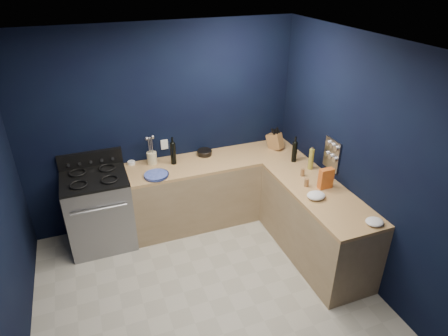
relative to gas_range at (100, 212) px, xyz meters
name	(u,v)px	position (x,y,z in m)	size (l,w,h in m)	color
floor	(209,302)	(0.93, -1.42, -0.47)	(3.50, 3.50, 0.02)	#A9A393
ceiling	(202,50)	(0.93, -1.42, 2.15)	(3.50, 3.50, 0.02)	silver
wall_back	(163,128)	(0.93, 0.34, 0.84)	(3.50, 0.02, 2.60)	black
wall_right	(366,166)	(2.69, -1.42, 0.84)	(0.02, 3.50, 2.60)	black
cab_back	(216,190)	(1.53, 0.02, -0.03)	(2.30, 0.63, 0.86)	#967D5C
top_back	(216,161)	(1.53, 0.02, 0.42)	(2.30, 0.63, 0.04)	olive
cab_right	(315,225)	(2.37, -1.13, -0.03)	(0.63, 1.67, 0.86)	#967D5C
top_right	(320,192)	(2.37, -1.13, 0.42)	(0.63, 1.67, 0.04)	olive
gas_range	(100,212)	(0.00, 0.00, 0.00)	(0.76, 0.66, 0.92)	gray
oven_door	(102,227)	(0.00, -0.32, -0.01)	(0.59, 0.02, 0.42)	black
cooktop	(94,178)	(0.00, 0.00, 0.48)	(0.76, 0.66, 0.03)	black
backguard	(90,159)	(0.00, 0.30, 0.58)	(0.76, 0.06, 0.20)	black
spice_panel	(332,155)	(2.67, -0.87, 0.72)	(0.02, 0.28, 0.38)	gray
wall_outlet	(164,144)	(0.93, 0.32, 0.62)	(0.09, 0.02, 0.13)	white
plate_stack	(156,175)	(0.71, -0.16, 0.46)	(0.28, 0.28, 0.04)	#304598
ramekin	(131,163)	(0.48, 0.27, 0.46)	(0.10, 0.10, 0.04)	white
utensil_crock	(152,158)	(0.73, 0.19, 0.52)	(0.12, 0.12, 0.16)	beige
wine_bottle_back	(173,154)	(0.99, 0.09, 0.58)	(0.07, 0.07, 0.28)	black
lemon_basket	(205,153)	(1.43, 0.19, 0.48)	(0.19, 0.19, 0.07)	black
knife_block	(275,141)	(2.40, 0.04, 0.55)	(0.12, 0.19, 0.21)	olive
wine_bottle_right	(294,152)	(2.45, -0.39, 0.57)	(0.07, 0.07, 0.26)	black
oil_bottle	(311,159)	(2.54, -0.64, 0.57)	(0.06, 0.06, 0.27)	olive
spice_jar_near	(302,172)	(2.36, -0.77, 0.49)	(0.04, 0.04, 0.10)	olive
spice_jar_far	(306,182)	(2.27, -0.99, 0.49)	(0.05, 0.05, 0.10)	olive
crouton_bag	(326,178)	(2.46, -1.09, 0.56)	(0.16, 0.08, 0.24)	#B0192C
towel_front	(316,196)	(2.24, -1.25, 0.48)	(0.21, 0.18, 0.07)	white
towel_end	(375,222)	(2.52, -1.86, 0.47)	(0.18, 0.16, 0.05)	white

